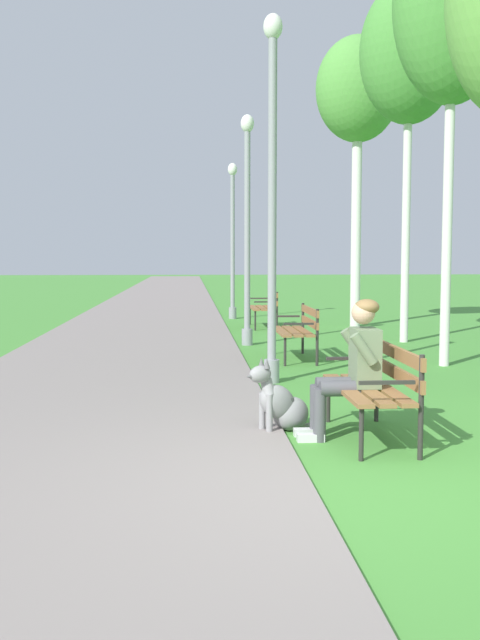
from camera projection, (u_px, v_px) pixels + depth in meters
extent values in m
plane|color=#478E38|center=(355.00, 489.00, 5.13)|extent=(120.00, 120.00, 0.00)
cube|color=gray|center=(162.00, 297.00, 28.82)|extent=(3.83, 60.00, 0.04)
cube|color=olive|center=(346.00, 390.00, 6.49)|extent=(0.14, 1.50, 0.04)
cube|color=olive|center=(366.00, 389.00, 6.50)|extent=(0.14, 1.50, 0.04)
cube|color=olive|center=(385.00, 389.00, 6.52)|extent=(0.14, 1.50, 0.04)
cube|color=olive|center=(397.00, 373.00, 6.51)|extent=(0.04, 1.50, 0.11)
cube|color=olive|center=(397.00, 353.00, 6.50)|extent=(0.04, 1.50, 0.11)
cylinder|color=#2D2B28|center=(328.00, 399.00, 7.20)|extent=(0.04, 0.04, 0.45)
cylinder|color=#2D2B28|center=(377.00, 379.00, 7.21)|extent=(0.04, 0.04, 0.85)
cube|color=#2D2B28|center=(349.00, 358.00, 7.17)|extent=(0.45, 0.04, 0.03)
cylinder|color=#2D2B28|center=(361.00, 433.00, 5.82)|extent=(0.04, 0.04, 0.45)
cylinder|color=#2D2B28|center=(421.00, 408.00, 5.84)|extent=(0.04, 0.04, 0.85)
cube|color=#2D2B28|center=(387.00, 383.00, 5.80)|extent=(0.45, 0.04, 0.03)
cube|color=olive|center=(281.00, 331.00, 11.53)|extent=(0.14, 1.50, 0.04)
cube|color=olive|center=(292.00, 331.00, 11.55)|extent=(0.14, 1.50, 0.04)
cube|color=olive|center=(303.00, 331.00, 11.56)|extent=(0.14, 1.50, 0.04)
cube|color=olive|center=(310.00, 322.00, 11.55)|extent=(0.04, 1.50, 0.11)
cube|color=olive|center=(310.00, 311.00, 11.54)|extent=(0.04, 1.50, 0.11)
cylinder|color=#2D2B28|center=(274.00, 340.00, 12.24)|extent=(0.04, 0.04, 0.45)
cylinder|color=#2D2B28|center=(303.00, 328.00, 12.25)|extent=(0.04, 0.04, 0.85)
cube|color=#2D2B28|center=(286.00, 316.00, 12.22)|extent=(0.45, 0.04, 0.03)
cylinder|color=#2D2B28|center=(285.00, 351.00, 10.87)|extent=(0.04, 0.04, 0.45)
cylinder|color=#2D2B28|center=(317.00, 337.00, 10.88)|extent=(0.04, 0.04, 0.85)
cube|color=#2D2B28|center=(299.00, 324.00, 10.84)|extent=(0.45, 0.04, 0.03)
cube|color=olive|center=(254.00, 308.00, 16.76)|extent=(0.14, 1.50, 0.04)
cube|color=olive|center=(261.00, 308.00, 16.77)|extent=(0.14, 1.50, 0.04)
cube|color=olive|center=(269.00, 308.00, 16.78)|extent=(0.14, 1.50, 0.04)
cube|color=olive|center=(273.00, 302.00, 16.78)|extent=(0.04, 1.50, 0.11)
cube|color=olive|center=(273.00, 294.00, 16.76)|extent=(0.04, 1.50, 0.11)
cylinder|color=#2D2B28|center=(250.00, 315.00, 17.46)|extent=(0.04, 0.04, 0.45)
cylinder|color=#2D2B28|center=(270.00, 307.00, 17.48)|extent=(0.04, 0.04, 0.85)
cube|color=#2D2B28|center=(258.00, 298.00, 17.44)|extent=(0.45, 0.04, 0.03)
cylinder|color=#2D2B28|center=(255.00, 320.00, 16.09)|extent=(0.04, 0.04, 0.45)
cylinder|color=#2D2B28|center=(277.00, 311.00, 16.11)|extent=(0.04, 0.04, 0.85)
cube|color=#2D2B28|center=(264.00, 302.00, 16.07)|extent=(0.45, 0.04, 0.03)
cylinder|color=#4C4C51|center=(339.00, 385.00, 6.63)|extent=(0.42, 0.14, 0.14)
cylinder|color=#4C4C51|center=(316.00, 410.00, 6.64)|extent=(0.11, 0.11, 0.47)
cube|color=silver|center=(307.00, 432.00, 6.65)|extent=(0.24, 0.09, 0.07)
cylinder|color=#4C4C51|center=(344.00, 388.00, 6.43)|extent=(0.42, 0.14, 0.14)
cylinder|color=#4C4C51|center=(320.00, 415.00, 6.44)|extent=(0.11, 0.11, 0.47)
cube|color=silver|center=(311.00, 438.00, 6.45)|extent=(0.24, 0.09, 0.07)
cube|color=#6B7F5B|center=(365.00, 357.00, 6.52)|extent=(0.22, 0.36, 0.52)
cylinder|color=#6B7F5B|center=(353.00, 344.00, 6.71)|extent=(0.25, 0.09, 0.30)
cylinder|color=#6B7F5B|center=(364.00, 349.00, 6.31)|extent=(0.25, 0.09, 0.30)
sphere|color=tan|center=(363.00, 313.00, 6.49)|extent=(0.21, 0.21, 0.21)
ellipsoid|color=olive|center=(367.00, 307.00, 6.49)|extent=(0.22, 0.23, 0.14)
ellipsoid|color=gray|center=(291.00, 414.00, 6.86)|extent=(0.45, 0.42, 0.32)
ellipsoid|color=gray|center=(277.00, 402.00, 6.77)|extent=(0.54, 0.43, 0.48)
ellipsoid|color=#595959|center=(282.00, 397.00, 6.79)|extent=(0.40, 0.33, 0.27)
cylinder|color=gray|center=(262.00, 413.00, 6.76)|extent=(0.06, 0.06, 0.38)
cylinder|color=gray|center=(269.00, 415.00, 6.66)|extent=(0.06, 0.06, 0.38)
cylinder|color=gray|center=(268.00, 388.00, 6.70)|extent=(0.18, 0.20, 0.19)
ellipsoid|color=gray|center=(260.00, 374.00, 6.64)|extent=(0.26, 0.23, 0.16)
cone|color=#595959|center=(251.00, 376.00, 6.59)|extent=(0.13, 0.13, 0.09)
cone|color=#595959|center=(261.00, 362.00, 6.69)|extent=(0.06, 0.06, 0.09)
cone|color=#595959|center=(267.00, 364.00, 6.62)|extent=(0.06, 0.06, 0.09)
cylinder|color=gray|center=(308.00, 425.00, 6.97)|extent=(0.27, 0.17, 0.04)
cylinder|color=gray|center=(272.00, 371.00, 9.46)|extent=(0.20, 0.20, 0.30)
cylinder|color=gray|center=(272.00, 213.00, 9.28)|extent=(0.11, 0.11, 4.35)
ellipsoid|color=silver|center=(273.00, 27.00, 9.08)|extent=(0.24, 0.24, 0.32)
cylinder|color=gray|center=(247.00, 337.00, 13.46)|extent=(0.20, 0.20, 0.30)
cylinder|color=gray|center=(247.00, 239.00, 13.30)|extent=(0.11, 0.11, 3.88)
ellipsoid|color=silver|center=(247.00, 123.00, 13.12)|extent=(0.24, 0.24, 0.32)
cylinder|color=gray|center=(233.00, 313.00, 19.14)|extent=(0.20, 0.20, 0.30)
cylinder|color=gray|center=(233.00, 247.00, 18.99)|extent=(0.11, 0.11, 3.73)
ellipsoid|color=silver|center=(232.00, 169.00, 18.82)|extent=(0.24, 0.24, 0.32)
cylinder|color=silver|center=(447.00, 218.00, 10.73)|extent=(0.14, 0.14, 4.38)
ellipsoid|color=#4C933D|center=(453.00, 2.00, 10.47)|extent=(1.72, 1.48, 2.89)
cylinder|color=silver|center=(406.00, 221.00, 13.75)|extent=(0.15, 0.15, 4.59)
ellipsoid|color=#4C933D|center=(409.00, 52.00, 13.48)|extent=(1.83, 1.69, 2.62)
cylinder|color=silver|center=(356.00, 225.00, 16.82)|extent=(0.23, 0.23, 4.68)
ellipsoid|color=#569E42|center=(358.00, 89.00, 16.56)|extent=(1.91, 1.72, 2.38)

